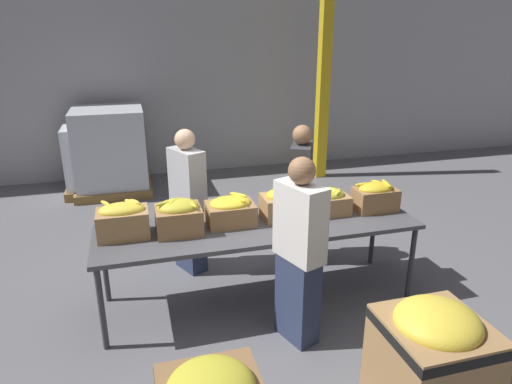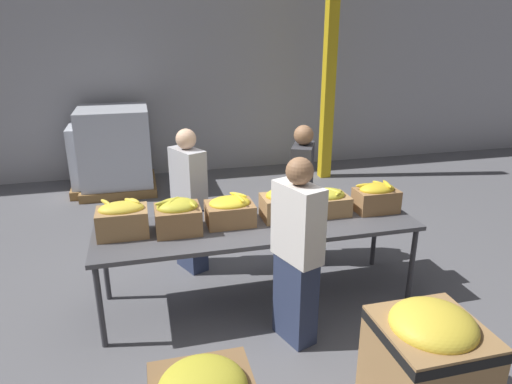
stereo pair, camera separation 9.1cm
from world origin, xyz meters
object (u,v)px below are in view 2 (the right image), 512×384
object	(u,v)px
sorting_table	(258,229)
volunteer_2	(301,196)
banana_box_1	(178,215)
banana_box_5	(376,197)
banana_box_3	(283,204)
support_pillar	(330,59)
banana_box_2	(230,210)
banana_box_4	(328,201)
pallet_stack_0	(104,157)
donation_bin_1	(427,365)
banana_box_0	(122,219)
pallet_stack_1	(116,150)
volunteer_0	(189,202)
volunteer_1	(297,254)

from	to	relation	value
sorting_table	volunteer_2	distance (m)	0.94
banana_box_1	banana_box_5	xyz separation A→B (m)	(1.91, 0.01, -0.01)
banana_box_3	support_pillar	size ratio (longest dim) A/B	0.10
banana_box_2	banana_box_4	xyz separation A→B (m)	(0.95, 0.00, -0.00)
banana_box_5	pallet_stack_0	size ratio (longest dim) A/B	0.38
donation_bin_1	pallet_stack_0	xyz separation A→B (m)	(-2.26, 5.43, 0.06)
banana_box_1	banana_box_4	world-z (taller)	banana_box_1
banana_box_2	donation_bin_1	xyz separation A→B (m)	(0.91, -1.76, -0.46)
banana_box_2	support_pillar	xyz separation A→B (m)	(2.34, 3.39, 1.09)
banana_box_0	banana_box_1	distance (m)	0.47
banana_box_4	support_pillar	bearing A→B (deg)	67.66
banana_box_2	support_pillar	bearing A→B (deg)	55.31
pallet_stack_0	banana_box_3	bearing A→B (deg)	-63.28
donation_bin_1	pallet_stack_0	bearing A→B (deg)	112.56
volunteer_2	support_pillar	bearing A→B (deg)	178.49
banana_box_5	banana_box_4	bearing A→B (deg)	173.65
support_pillar	pallet_stack_0	xyz separation A→B (m)	(-3.69, 0.29, -1.48)
banana_box_5	pallet_stack_1	world-z (taller)	pallet_stack_1
banana_box_1	banana_box_2	world-z (taller)	banana_box_1
volunteer_2	donation_bin_1	world-z (taller)	volunteer_2
donation_bin_1	support_pillar	size ratio (longest dim) A/B	0.22
volunteer_0	volunteer_2	xyz separation A→B (m)	(1.20, -0.11, -0.00)
volunteer_1	donation_bin_1	size ratio (longest dim) A/B	1.82
banana_box_4	volunteer_0	distance (m)	1.44
banana_box_1	donation_bin_1	world-z (taller)	banana_box_1
banana_box_2	pallet_stack_1	world-z (taller)	pallet_stack_1
banana_box_0	banana_box_5	size ratio (longest dim) A/B	1.05
donation_bin_1	banana_box_1	bearing A→B (deg)	129.20
banana_box_4	volunteer_1	distance (m)	0.92
sorting_table	banana_box_4	bearing A→B (deg)	7.26
banana_box_0	pallet_stack_0	bearing A→B (deg)	96.27
pallet_stack_0	banana_box_0	bearing A→B (deg)	-83.73
volunteer_0	sorting_table	bearing A→B (deg)	9.14
sorting_table	banana_box_2	world-z (taller)	banana_box_2
banana_box_1	pallet_stack_1	xyz separation A→B (m)	(-0.66, 3.63, -0.29)
sorting_table	banana_box_2	size ratio (longest dim) A/B	6.82
sorting_table	volunteer_1	xyz separation A→B (m)	(0.15, -0.63, 0.05)
banana_box_3	donation_bin_1	bearing A→B (deg)	-76.93
banana_box_0	volunteer_0	bearing A→B (deg)	47.99
support_pillar	pallet_stack_1	bearing A→B (deg)	176.99
volunteer_1	volunteer_2	world-z (taller)	volunteer_1
sorting_table	banana_box_4	distance (m)	0.74
banana_box_3	banana_box_4	world-z (taller)	banana_box_3
banana_box_3	pallet_stack_0	xyz separation A→B (m)	(-1.85, 3.67, -0.41)
volunteer_2	banana_box_4	bearing A→B (deg)	31.11
volunteer_1	pallet_stack_0	world-z (taller)	volunteer_1
sorting_table	pallet_stack_1	bearing A→B (deg)	110.69
banana_box_1	volunteer_1	bearing A→B (deg)	-37.31
banana_box_0	pallet_stack_1	distance (m)	3.60
banana_box_1	volunteer_0	distance (m)	0.80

